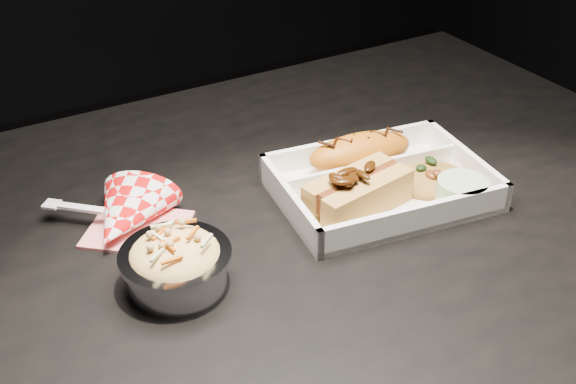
{
  "coord_description": "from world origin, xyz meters",
  "views": [
    {
      "loc": [
        -0.32,
        -0.59,
        1.23
      ],
      "look_at": [
        0.02,
        -0.02,
        0.81
      ],
      "focal_mm": 45.0,
      "sensor_mm": 36.0,
      "label": 1
    }
  ],
  "objects_px": {
    "fried_pastry": "(360,152)",
    "dining_table": "(268,291)",
    "foil_coleslaw_cup": "(176,261)",
    "food_tray": "(380,187)",
    "napkin_fork": "(125,217)",
    "hotdog": "(358,190)"
  },
  "relations": [
    {
      "from": "fried_pastry",
      "to": "dining_table",
      "type": "bearing_deg",
      "value": -162.69
    },
    {
      "from": "dining_table",
      "to": "foil_coleslaw_cup",
      "type": "relative_size",
      "value": 10.51
    },
    {
      "from": "food_tray",
      "to": "napkin_fork",
      "type": "xyz_separation_m",
      "value": [
        -0.29,
        0.09,
        0.01
      ]
    },
    {
      "from": "food_tray",
      "to": "fried_pastry",
      "type": "xyz_separation_m",
      "value": [
        0.01,
        0.05,
        0.02
      ]
    },
    {
      "from": "hotdog",
      "to": "napkin_fork",
      "type": "height_order",
      "value": "napkin_fork"
    },
    {
      "from": "hotdog",
      "to": "foil_coleslaw_cup",
      "type": "relative_size",
      "value": 1.18
    },
    {
      "from": "dining_table",
      "to": "foil_coleslaw_cup",
      "type": "xyz_separation_m",
      "value": [
        -0.13,
        -0.04,
        0.12
      ]
    },
    {
      "from": "fried_pastry",
      "to": "napkin_fork",
      "type": "distance_m",
      "value": 0.3
    },
    {
      "from": "food_tray",
      "to": "dining_table",
      "type": "bearing_deg",
      "value": -173.46
    },
    {
      "from": "dining_table",
      "to": "food_tray",
      "type": "distance_m",
      "value": 0.19
    },
    {
      "from": "dining_table",
      "to": "food_tray",
      "type": "bearing_deg",
      "value": -1.35
    },
    {
      "from": "food_tray",
      "to": "fried_pastry",
      "type": "distance_m",
      "value": 0.06
    },
    {
      "from": "dining_table",
      "to": "fried_pastry",
      "type": "height_order",
      "value": "fried_pastry"
    },
    {
      "from": "dining_table",
      "to": "foil_coleslaw_cup",
      "type": "height_order",
      "value": "foil_coleslaw_cup"
    },
    {
      "from": "dining_table",
      "to": "foil_coleslaw_cup",
      "type": "distance_m",
      "value": 0.18
    },
    {
      "from": "dining_table",
      "to": "napkin_fork",
      "type": "distance_m",
      "value": 0.19
    },
    {
      "from": "foil_coleslaw_cup",
      "to": "napkin_fork",
      "type": "height_order",
      "value": "same"
    },
    {
      "from": "fried_pastry",
      "to": "hotdog",
      "type": "distance_m",
      "value": 0.09
    },
    {
      "from": "food_tray",
      "to": "foil_coleslaw_cup",
      "type": "distance_m",
      "value": 0.28
    },
    {
      "from": "hotdog",
      "to": "foil_coleslaw_cup",
      "type": "distance_m",
      "value": 0.23
    },
    {
      "from": "foil_coleslaw_cup",
      "to": "napkin_fork",
      "type": "relative_size",
      "value": 0.71
    },
    {
      "from": "foil_coleslaw_cup",
      "to": "hotdog",
      "type": "bearing_deg",
      "value": 3.71
    }
  ]
}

